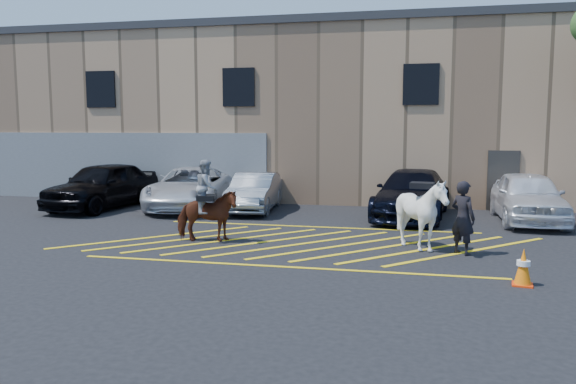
% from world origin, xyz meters
% --- Properties ---
extents(ground, '(90.00, 90.00, 0.00)m').
position_xyz_m(ground, '(0.00, 0.00, 0.00)').
color(ground, black).
rests_on(ground, ground).
extents(car_black_suv, '(2.69, 5.34, 1.75)m').
position_xyz_m(car_black_suv, '(-8.56, 4.41, 0.87)').
color(car_black_suv, black).
rests_on(car_black_suv, ground).
extents(car_white_pickup, '(3.25, 5.81, 1.53)m').
position_xyz_m(car_white_pickup, '(-5.33, 5.12, 0.77)').
color(car_white_pickup, silver).
rests_on(car_white_pickup, ground).
extents(car_silver_sedan, '(1.78, 4.28, 1.38)m').
position_xyz_m(car_silver_sedan, '(-2.82, 4.97, 0.69)').
color(car_silver_sedan, gray).
rests_on(car_silver_sedan, ground).
extents(car_blue_suv, '(2.88, 5.69, 1.58)m').
position_xyz_m(car_blue_suv, '(2.78, 4.81, 0.79)').
color(car_blue_suv, black).
rests_on(car_blue_suv, ground).
extents(car_white_suv, '(1.96, 4.80, 1.63)m').
position_xyz_m(car_white_suv, '(6.41, 4.59, 0.81)').
color(car_white_suv, white).
rests_on(car_white_suv, ground).
extents(handler, '(0.77, 0.75, 1.78)m').
position_xyz_m(handler, '(3.95, -0.67, 0.89)').
color(handler, black).
rests_on(handler, ground).
extents(warehouse, '(32.42, 10.20, 7.30)m').
position_xyz_m(warehouse, '(-0.01, 11.99, 3.65)').
color(warehouse, tan).
rests_on(warehouse, ground).
extents(hatching_zone, '(12.60, 5.12, 0.01)m').
position_xyz_m(hatching_zone, '(-0.00, -0.30, 0.01)').
color(hatching_zone, yellow).
rests_on(hatching_zone, ground).
extents(mounted_bay, '(1.77, 1.05, 2.20)m').
position_xyz_m(mounted_bay, '(-2.58, -0.57, 0.89)').
color(mounted_bay, '#572114').
rests_on(mounted_bay, ground).
extents(saddled_white, '(1.72, 1.87, 1.82)m').
position_xyz_m(saddled_white, '(2.99, -0.41, 0.92)').
color(saddled_white, white).
rests_on(saddled_white, ground).
extents(traffic_cone, '(0.44, 0.44, 0.73)m').
position_xyz_m(traffic_cone, '(4.87, -3.20, 0.37)').
color(traffic_cone, '#EF3209').
rests_on(traffic_cone, ground).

